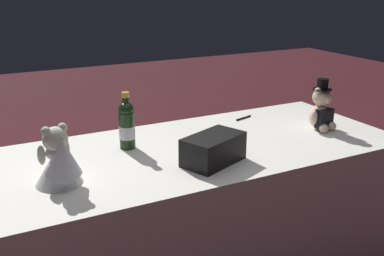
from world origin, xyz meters
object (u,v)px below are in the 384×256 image
Objects in this scene: champagne_bottle at (127,125)px; teddy_bear_bride at (59,160)px; signing_pen at (243,118)px; gift_case_black at (214,149)px; teddy_bear_groom at (322,110)px.

teddy_bear_bride is at bearing 35.61° from champagne_bottle.
champagne_bottle reaches higher than signing_pen.
teddy_bear_bride reaches higher than gift_case_black.
signing_pen is (0.27, -0.35, -0.10)m from teddy_bear_groom.
teddy_bear_bride is at bearing -6.91° from gift_case_black.
gift_case_black is (0.47, 0.49, 0.06)m from signing_pen.
champagne_bottle is 0.45m from gift_case_black.
teddy_bear_bride is 0.89× the size of champagne_bottle.
champagne_bottle is (-0.37, -0.27, 0.01)m from teddy_bear_bride.
teddy_bear_bride reaches higher than signing_pen.
teddy_bear_bride is (1.39, 0.06, -0.00)m from teddy_bear_groom.
champagne_bottle is 0.86× the size of gift_case_black.
teddy_bear_bride is 1.20m from signing_pen.
teddy_bear_bride is 0.46m from champagne_bottle.
teddy_bear_groom is at bearing 127.84° from signing_pen.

